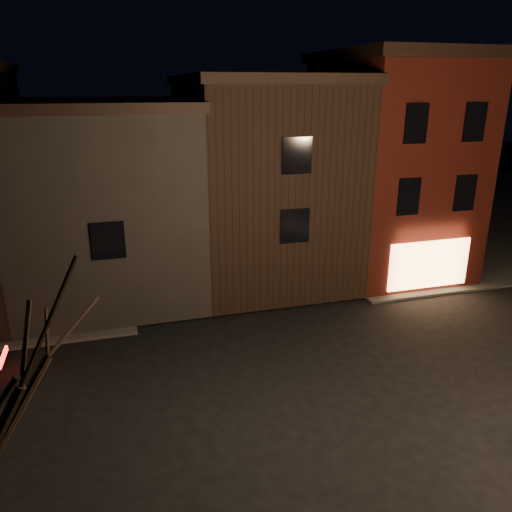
# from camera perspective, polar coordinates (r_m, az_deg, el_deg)

# --- Properties ---
(ground) EXTENTS (120.00, 120.00, 0.00)m
(ground) POSITION_cam_1_polar(r_m,az_deg,el_deg) (16.54, 5.84, -14.50)
(ground) COLOR black
(ground) RESTS_ON ground
(sidewalk_far_right) EXTENTS (30.00, 30.00, 0.12)m
(sidewalk_far_right) POSITION_cam_1_polar(r_m,az_deg,el_deg) (42.38, 21.34, 5.36)
(sidewalk_far_right) COLOR #2D2B28
(sidewalk_far_right) RESTS_ON ground
(corner_building) EXTENTS (6.50, 8.50, 10.50)m
(corner_building) POSITION_cam_1_polar(r_m,az_deg,el_deg) (26.18, 15.10, 10.22)
(corner_building) COLOR #4E140E
(corner_building) RESTS_ON ground
(row_building_a) EXTENTS (7.30, 10.30, 9.40)m
(row_building_a) POSITION_cam_1_polar(r_m,az_deg,el_deg) (24.60, 0.43, 9.00)
(row_building_a) COLOR black
(row_building_a) RESTS_ON ground
(row_building_b) EXTENTS (7.80, 10.30, 8.40)m
(row_building_b) POSITION_cam_1_polar(r_m,az_deg,el_deg) (23.73, -16.74, 6.59)
(row_building_b) COLOR black
(row_building_b) RESTS_ON ground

